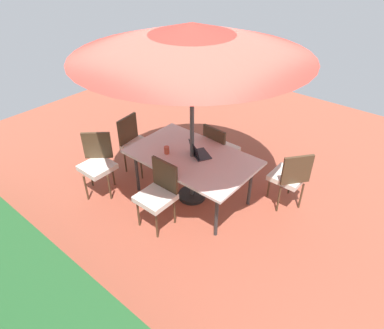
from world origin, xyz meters
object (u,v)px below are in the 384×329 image
object	(u,v)px
chair_northeast	(97,161)
cup	(167,150)
chair_south	(219,148)
patio_umbrella	(192,40)
laptop	(198,153)
chair_north	(158,192)
dining_table	(192,159)
chair_southwest	(290,175)
chair_east	(135,142)

from	to	relation	value
chair_northeast	cup	xyz separation A→B (m)	(-0.91, -0.62, 0.28)
chair_south	chair_northeast	bearing A→B (deg)	55.23
cup	patio_umbrella	bearing A→B (deg)	-150.86
laptop	chair_north	bearing A→B (deg)	114.68
chair_north	dining_table	bearing A→B (deg)	90.42
chair_southwest	laptop	world-z (taller)	laptop
patio_umbrella	chair_southwest	bearing A→B (deg)	-147.53
chair_south	chair_north	distance (m)	1.46
cup	chair_north	bearing A→B (deg)	122.03
dining_table	cup	world-z (taller)	cup
dining_table	cup	distance (m)	0.40
laptop	cup	distance (m)	0.47
patio_umbrella	laptop	xyz separation A→B (m)	(-0.07, -0.07, -1.61)
laptop	chair_south	bearing A→B (deg)	-54.01
patio_umbrella	cup	xyz separation A→B (m)	(0.33, 0.19, -1.60)
patio_umbrella	laptop	bearing A→B (deg)	-133.70
chair_southwest	cup	distance (m)	1.85
chair_east	chair_south	xyz separation A→B (m)	(-1.22, -0.75, 0.00)
chair_east	chair_north	bearing A→B (deg)	-127.22
chair_northeast	chair_north	xyz separation A→B (m)	(-1.25, -0.07, 0.00)
chair_northeast	cup	size ratio (longest dim) A/B	8.76
chair_southwest	laptop	size ratio (longest dim) A/B	2.46
chair_northeast	patio_umbrella	bearing A→B (deg)	-9.45
chair_east	laptop	distance (m)	1.33
chair_north	chair_south	bearing A→B (deg)	90.80
patio_umbrella	chair_southwest	size ratio (longest dim) A/B	3.06
chair_southwest	cup	world-z (taller)	chair_southwest
dining_table	chair_north	world-z (taller)	chair_north
dining_table	chair_east	xyz separation A→B (m)	(1.23, 0.02, -0.17)
patio_umbrella	chair_southwest	distance (m)	2.37
chair_east	cup	bearing A→B (deg)	-107.85
chair_southwest	chair_east	size ratio (longest dim) A/B	1.00
patio_umbrella	dining_table	bearing A→B (deg)	0.00
chair_southwest	cup	size ratio (longest dim) A/B	8.76
dining_table	chair_south	distance (m)	0.75
chair_southwest	cup	xyz separation A→B (m)	(1.55, 0.96, 0.28)
patio_umbrella	cup	size ratio (longest dim) A/B	26.84
dining_table	chair_southwest	bearing A→B (deg)	-147.53
chair_southwest	laptop	bearing A→B (deg)	-20.28
chair_southwest	chair_south	distance (m)	1.24
patio_umbrella	chair_north	bearing A→B (deg)	90.72
chair_southwest	chair_north	world-z (taller)	same
chair_northeast	laptop	xyz separation A→B (m)	(-1.31, -0.87, 0.27)
laptop	dining_table	bearing A→B (deg)	75.00
dining_table	chair_southwest	xyz separation A→B (m)	(-1.22, -0.78, -0.17)
chair_southwest	laptop	distance (m)	1.38
patio_umbrella	chair_east	size ratio (longest dim) A/B	3.06
dining_table	chair_southwest	distance (m)	1.46
dining_table	patio_umbrella	distance (m)	1.71
chair_southwest	dining_table	bearing A→B (deg)	-19.32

